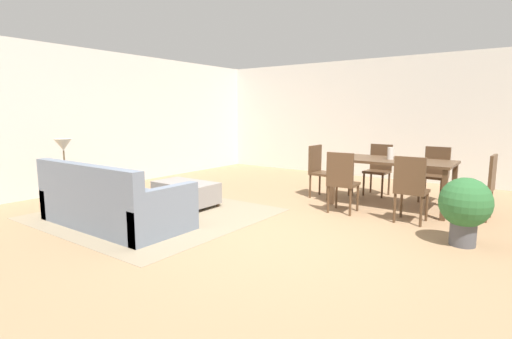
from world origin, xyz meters
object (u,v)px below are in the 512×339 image
object	(u,v)px
dining_chair_head_east	(484,183)
dining_chair_far_left	(379,166)
table_lamp	(63,146)
potted_plant	(465,206)
couch	(112,204)
dining_chair_near_left	(342,179)
dining_chair_head_west	(320,168)
dining_chair_far_right	(435,171)
dining_table	(393,165)
ottoman_table	(186,192)
vase_centerpiece	(391,153)
dining_chair_near_right	(411,186)
side_table	(66,180)

from	to	relation	value
dining_chair_head_east	dining_chair_far_left	bearing A→B (deg)	155.72
table_lamp	potted_plant	distance (m)	5.59
table_lamp	potted_plant	size ratio (longest dim) A/B	0.67
couch	dining_chair_far_left	bearing A→B (deg)	60.85
dining_chair_near_left	dining_chair_head_west	world-z (taller)	same
dining_chair_far_right	dining_table	bearing A→B (deg)	-119.82
potted_plant	ottoman_table	bearing A→B (deg)	-172.46
couch	dining_chair_head_east	xyz separation A→B (m)	(3.97, 3.22, 0.24)
table_lamp	dining_table	world-z (taller)	table_lamp
dining_table	dining_chair_head_east	xyz separation A→B (m)	(1.26, 0.01, -0.15)
dining_chair_head_east	vase_centerpiece	xyz separation A→B (m)	(-1.30, -0.02, 0.34)
dining_chair_far_left	potted_plant	distance (m)	2.74
dining_chair_near_right	dining_chair_head_west	bearing A→B (deg)	155.66
dining_chair_far_right	ottoman_table	bearing A→B (deg)	-139.48
table_lamp	dining_chair_far_left	xyz separation A→B (m)	(3.60, 3.90, -0.46)
vase_centerpiece	dining_table	bearing A→B (deg)	25.98
vase_centerpiece	dining_chair_near_right	bearing A→B (deg)	-56.65
dining_chair_near_right	dining_chair_head_east	size ratio (longest dim) A/B	1.00
dining_chair_near_right	potted_plant	size ratio (longest dim) A/B	1.18
dining_chair_far_right	dining_chair_head_west	bearing A→B (deg)	-153.90
dining_table	dining_chair_far_right	size ratio (longest dim) A/B	1.95
ottoman_table	dining_chair_head_east	world-z (taller)	dining_chair_head_east
dining_chair_near_left	dining_chair_near_right	xyz separation A→B (m)	(0.97, 0.04, 0.00)
ottoman_table	potted_plant	xyz separation A→B (m)	(3.91, 0.52, 0.24)
ottoman_table	couch	bearing A→B (deg)	-90.50
table_lamp	vase_centerpiece	distance (m)	5.08
couch	dining_table	size ratio (longest dim) A/B	1.19
dining_chair_near_left	dining_chair_head_west	size ratio (longest dim) A/B	1.00
dining_table	vase_centerpiece	xyz separation A→B (m)	(-0.04, -0.02, 0.18)
dining_table	dining_chair_near_left	size ratio (longest dim) A/B	1.95
dining_chair_head_west	dining_chair_near_right	bearing A→B (deg)	-24.34
potted_plant	vase_centerpiece	bearing A→B (deg)	132.94
dining_chair_far_left	potted_plant	size ratio (longest dim) A/B	1.18
dining_table	potted_plant	xyz separation A→B (m)	(1.22, -1.36, -0.21)
couch	dining_table	distance (m)	4.22
dining_chair_far_left	dining_chair_head_west	xyz separation A→B (m)	(-0.78, -0.81, 0.00)
ottoman_table	dining_chair_far_left	bearing A→B (deg)	50.25
side_table	vase_centerpiece	size ratio (longest dim) A/B	3.00
side_table	table_lamp	bearing A→B (deg)	-14.04
table_lamp	dining_chair_far_right	xyz separation A→B (m)	(4.54, 3.93, -0.46)
table_lamp	vase_centerpiece	world-z (taller)	table_lamp
side_table	dining_chair_far_right	distance (m)	6.01
side_table	dining_chair_head_west	bearing A→B (deg)	47.64
dining_chair_head_west	side_table	bearing A→B (deg)	-132.36
ottoman_table	side_table	distance (m)	1.86
couch	dining_chair_far_left	xyz separation A→B (m)	(2.23, 4.01, 0.24)
dining_chair_far_left	vase_centerpiece	bearing A→B (deg)	-61.54
ottoman_table	dining_chair_near_left	xyz separation A→B (m)	(2.22, 1.03, 0.30)
vase_centerpiece	dining_chair_head_west	bearing A→B (deg)	-179.71
dining_chair_far_right	side_table	bearing A→B (deg)	-139.12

